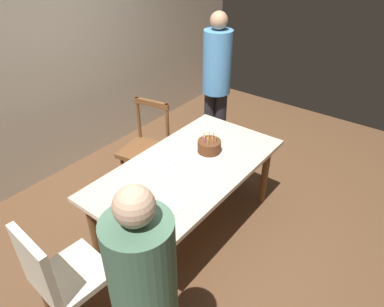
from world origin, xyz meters
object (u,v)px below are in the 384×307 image
Objects in this scene: chair_upholstered at (58,275)px; person_guest at (217,79)px; plate_near_celebrant at (170,206)px; dining_table at (188,174)px; chair_spindle_back at (146,149)px; person_celebrant at (145,299)px; birthday_cake at (209,147)px; plate_far_side at (163,161)px.

person_guest is at bearing 11.21° from chair_upholstered.
dining_table is at bearing 23.20° from plate_near_celebrant.
chair_spindle_back is 2.14m from person_celebrant.
birthday_cake is at bearing -3.41° from dining_table.
person_celebrant is (-0.73, -0.48, 0.17)m from plate_near_celebrant.
birthday_cake is 1.27× the size of plate_near_celebrant.
chair_upholstered is (-1.27, 0.08, -0.11)m from dining_table.
chair_upholstered reaches higher than plate_near_celebrant.
plate_far_side is (-0.37, 0.23, -0.05)m from birthday_cake.
chair_spindle_back is at bearing 71.40° from dining_table.
plate_near_celebrant is at bearing -165.97° from birthday_cake.
dining_table is 0.24m from plate_far_side.
plate_near_celebrant is 1.28m from chair_spindle_back.
birthday_cake is 0.87m from chair_spindle_back.
birthday_cake is 1.58m from chair_upholstered.
person_celebrant is 2.78m from person_guest.
person_celebrant is 0.92× the size of person_guest.
chair_upholstered is 0.60× the size of person_celebrant.
plate_near_celebrant is (-0.77, -0.19, -0.05)m from birthday_cake.
plate_near_celebrant is at bearing -155.74° from person_guest.
birthday_cake is 0.79m from plate_near_celebrant.
plate_near_celebrant is at bearing 33.38° from person_celebrant.
person_celebrant is at bearing -155.80° from birthday_cake.
birthday_cake is 1.16m from person_guest.
dining_table is 1.11× the size of person_celebrant.
chair_upholstered is at bearing -168.79° from person_guest.
person_guest is at bearing -12.11° from chair_spindle_back.
dining_table is 0.54m from plate_near_celebrant.
person_celebrant reaches higher than plate_near_celebrant.
dining_table is 1.42m from person_guest.
person_celebrant is (-1.50, -0.67, 0.12)m from birthday_cake.
plate_near_celebrant is 0.58m from plate_far_side.
person_guest reaches higher than chair_spindle_back.
chair_upholstered is at bearing -173.60° from plate_far_side.
person_guest is (1.26, 0.58, 0.34)m from dining_table.
chair_spindle_back reaches higher than plate_near_celebrant.
person_celebrant is (-1.48, -1.48, 0.45)m from chair_spindle_back.
plate_near_celebrant is (-0.49, -0.21, 0.09)m from dining_table.
plate_far_side is 0.23× the size of chair_upholstered.
plate_near_celebrant is 0.23× the size of chair_spindle_back.
person_guest reaches higher than birthday_cake.
person_celebrant reaches higher than dining_table.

